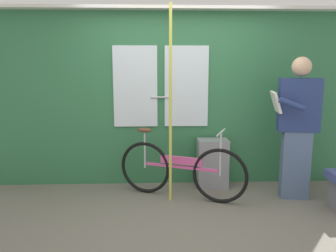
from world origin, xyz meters
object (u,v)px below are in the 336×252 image
at_px(passenger_reading_newspaper, 297,125).
at_px(trash_bin_by_wall, 212,163).
at_px(handrail_pole, 170,106).
at_px(bicycle_near_door, 180,170).

distance_m(passenger_reading_newspaper, trash_bin_by_wall, 1.22).
bearing_deg(handrail_pole, bicycle_near_door, 30.15).
bearing_deg(trash_bin_by_wall, handrail_pole, -143.09).
relative_size(bicycle_near_door, trash_bin_by_wall, 2.34).
xyz_separation_m(bicycle_near_door, handrail_pole, (-0.13, -0.08, 0.82)).
height_order(trash_bin_by_wall, handrail_pole, handrail_pole).
bearing_deg(passenger_reading_newspaper, trash_bin_by_wall, -14.65).
bearing_deg(trash_bin_by_wall, bicycle_near_door, -141.39).
xyz_separation_m(passenger_reading_newspaper, handrail_pole, (-1.58, -0.03, 0.25)).
bearing_deg(bicycle_near_door, passenger_reading_newspaper, 20.53).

